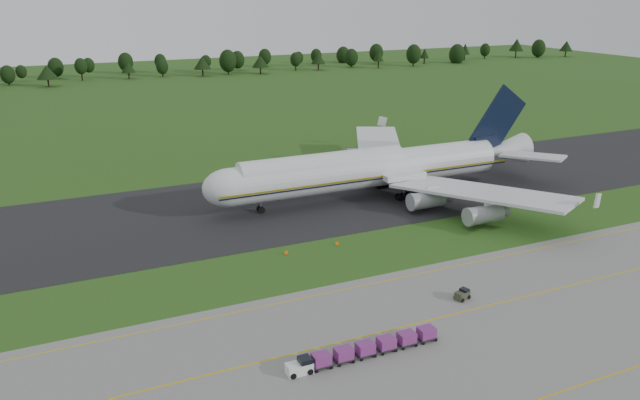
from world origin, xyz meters
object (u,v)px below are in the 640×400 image
aircraft (374,168)px  utility_cart (462,295)px  baggage_train (363,350)px  edge_markers (312,248)px

aircraft → utility_cart: 45.26m
baggage_train → utility_cart: bearing=19.7°
aircraft → edge_markers: bearing=-137.9°
utility_cart → edge_markers: utility_cart is taller
aircraft → utility_cart: (-10.54, -43.70, -5.28)m
baggage_train → utility_cart: (18.71, 6.71, -0.35)m
utility_cart → edge_markers: size_ratio=0.24×
aircraft → baggage_train: aircraft is taller
utility_cart → aircraft: bearing=76.4°
baggage_train → edge_markers: size_ratio=2.00×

